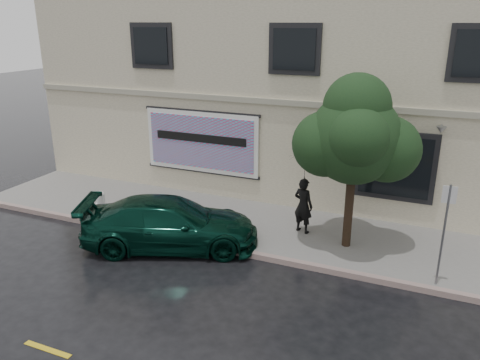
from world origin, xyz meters
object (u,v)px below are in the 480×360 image
at_px(car, 170,224).
at_px(street_tree, 354,139).
at_px(pedestrian, 303,205).
at_px(fire_hydrant, 101,205).

distance_m(car, street_tree, 5.43).
xyz_separation_m(car, pedestrian, (3.19, 2.08, 0.27)).
bearing_deg(street_tree, pedestrian, 164.24).
relative_size(pedestrian, street_tree, 0.39).
distance_m(car, fire_hydrant, 2.91).
height_order(car, street_tree, street_tree).
bearing_deg(car, fire_hydrant, 56.09).
xyz_separation_m(pedestrian, fire_hydrant, (-6.03, -1.48, -0.39)).
relative_size(car, fire_hydrant, 5.40).
bearing_deg(pedestrian, car, 50.52).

